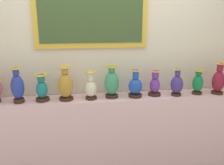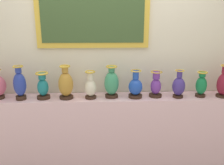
% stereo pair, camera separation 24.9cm
% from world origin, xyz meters
% --- Properties ---
extents(display_shelf, '(3.37, 0.33, 0.97)m').
position_xyz_m(display_shelf, '(0.00, 0.00, 0.48)').
color(display_shelf, beige).
rests_on(display_shelf, ground_plane).
extents(back_wall, '(5.55, 0.14, 3.02)m').
position_xyz_m(back_wall, '(-0.00, 0.23, 1.52)').
color(back_wall, beige).
rests_on(back_wall, ground_plane).
extents(vase_cobalt, '(0.14, 0.14, 0.39)m').
position_xyz_m(vase_cobalt, '(-1.03, -0.05, 1.15)').
color(vase_cobalt, '#382319').
rests_on(vase_cobalt, display_shelf).
extents(vase_teal, '(0.15, 0.15, 0.31)m').
position_xyz_m(vase_teal, '(-0.78, -0.03, 1.11)').
color(vase_teal, '#382319').
rests_on(vase_teal, display_shelf).
extents(vase_ochre, '(0.17, 0.17, 0.38)m').
position_xyz_m(vase_ochre, '(-0.52, -0.03, 1.14)').
color(vase_ochre, '#382319').
rests_on(vase_ochre, display_shelf).
extents(vase_ivory, '(0.13, 0.13, 0.32)m').
position_xyz_m(vase_ivory, '(-0.25, -0.04, 1.10)').
color(vase_ivory, '#382319').
rests_on(vase_ivory, display_shelf).
extents(vase_jade, '(0.17, 0.17, 0.37)m').
position_xyz_m(vase_jade, '(-0.01, -0.02, 1.14)').
color(vase_jade, '#382319').
rests_on(vase_jade, display_shelf).
extents(vase_sapphire, '(0.16, 0.16, 0.32)m').
position_xyz_m(vase_sapphire, '(0.27, -0.03, 1.10)').
color(vase_sapphire, '#382319').
rests_on(vase_sapphire, display_shelf).
extents(vase_violet, '(0.15, 0.15, 0.30)m').
position_xyz_m(vase_violet, '(0.51, -0.02, 1.10)').
color(vase_violet, '#382319').
rests_on(vase_violet, display_shelf).
extents(vase_indigo, '(0.14, 0.14, 0.33)m').
position_xyz_m(vase_indigo, '(0.76, -0.05, 1.11)').
color(vase_indigo, '#382319').
rests_on(vase_indigo, display_shelf).
extents(vase_emerald, '(0.12, 0.12, 0.30)m').
position_xyz_m(vase_emerald, '(1.03, -0.04, 1.11)').
color(vase_emerald, '#382319').
rests_on(vase_emerald, display_shelf).
extents(vase_burgundy, '(0.15, 0.15, 0.38)m').
position_xyz_m(vase_burgundy, '(1.28, -0.06, 1.13)').
color(vase_burgundy, '#382319').
rests_on(vase_burgundy, display_shelf).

